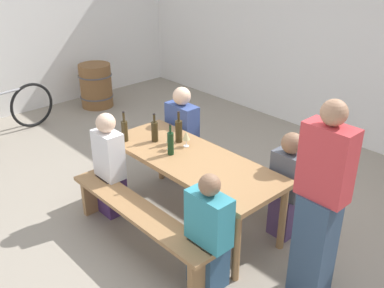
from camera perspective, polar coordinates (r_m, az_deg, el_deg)
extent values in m
plane|color=gray|center=(4.78, 0.00, -9.76)|extent=(24.00, 24.00, 0.00)
cube|color=white|center=(6.50, 21.06, 13.67)|extent=(14.00, 0.20, 3.20)
cube|color=white|center=(7.76, -23.04, 15.09)|extent=(0.20, 6.56, 3.20)
cube|color=#9E7247|center=(4.40, 0.00, -2.05)|extent=(1.99, 0.76, 0.05)
cylinder|color=#9E7247|center=(5.05, -9.77, -3.37)|extent=(0.07, 0.07, 0.70)
cylinder|color=#9E7247|center=(3.88, 5.79, -13.16)|extent=(0.07, 0.07, 0.70)
cylinder|color=#9E7247|center=(5.38, -4.06, -1.14)|extent=(0.07, 0.07, 0.70)
cylinder|color=#9E7247|center=(4.29, 11.65, -9.29)|extent=(0.07, 0.07, 0.70)
cube|color=#9E7247|center=(4.19, -6.97, -8.57)|extent=(1.89, 0.30, 0.04)
cube|color=#9E7247|center=(4.92, -12.69, -6.49)|extent=(0.06, 0.24, 0.41)
cube|color=#9E7247|center=(3.81, 1.08, -16.73)|extent=(0.06, 0.24, 0.41)
cube|color=#9E7247|center=(4.97, 5.81, -2.56)|extent=(1.89, 0.30, 0.04)
cube|color=#9E7247|center=(5.60, -0.70, -1.58)|extent=(0.06, 0.24, 0.41)
cube|color=#9E7247|center=(4.66, 13.48, -8.59)|extent=(0.06, 0.24, 0.41)
cylinder|color=#332814|center=(4.70, -4.85, 1.59)|extent=(0.07, 0.07, 0.22)
cylinder|color=#332814|center=(4.64, -4.92, 3.31)|extent=(0.03, 0.03, 0.09)
cylinder|color=black|center=(4.62, -4.94, 3.88)|extent=(0.03, 0.03, 0.01)
cylinder|color=#332814|center=(4.75, -8.72, 1.66)|extent=(0.07, 0.07, 0.23)
cylinder|color=#332814|center=(4.69, -8.85, 3.47)|extent=(0.02, 0.02, 0.10)
cylinder|color=black|center=(4.67, -8.90, 4.10)|extent=(0.03, 0.03, 0.01)
cylinder|color=#332814|center=(4.67, -1.72, 1.63)|extent=(0.08, 0.08, 0.24)
cylinder|color=#332814|center=(4.60, -1.75, 3.53)|extent=(0.03, 0.03, 0.09)
cylinder|color=black|center=(4.58, -1.76, 4.15)|extent=(0.03, 0.03, 0.01)
cylinder|color=#143319|center=(4.41, -2.79, 0.04)|extent=(0.07, 0.07, 0.23)
cylinder|color=#143319|center=(4.34, -2.83, 1.94)|extent=(0.02, 0.02, 0.08)
cylinder|color=black|center=(4.32, -2.85, 2.52)|extent=(0.03, 0.03, 0.01)
cylinder|color=silver|center=(4.56, -2.90, -0.66)|extent=(0.06, 0.06, 0.01)
cylinder|color=silver|center=(4.54, -2.91, -0.20)|extent=(0.01, 0.01, 0.08)
cone|color=beige|center=(4.51, -2.93, 0.69)|extent=(0.08, 0.08, 0.08)
cylinder|color=silver|center=(4.62, -0.75, -0.25)|extent=(0.06, 0.06, 0.01)
cylinder|color=silver|center=(4.60, -0.75, 0.17)|extent=(0.01, 0.01, 0.07)
cone|color=beige|center=(4.57, -0.76, 1.13)|extent=(0.08, 0.08, 0.10)
cube|color=#442959|center=(4.86, -10.29, -6.39)|extent=(0.24, 0.24, 0.45)
cube|color=silver|center=(4.63, -10.75, -1.35)|extent=(0.33, 0.20, 0.51)
sphere|color=beige|center=(4.48, -11.12, 2.70)|extent=(0.20, 0.20, 0.20)
cube|color=#305070|center=(3.91, 2.09, -15.06)|extent=(0.29, 0.24, 0.45)
cube|color=teal|center=(3.63, 2.21, -9.64)|extent=(0.39, 0.20, 0.46)
sphere|color=#846047|center=(3.45, 2.30, -5.32)|extent=(0.18, 0.18, 0.18)
cube|color=#544E6F|center=(5.45, -1.25, -2.20)|extent=(0.30, 0.24, 0.45)
cube|color=#384C8C|center=(5.24, -1.30, 2.47)|extent=(0.41, 0.20, 0.52)
sphere|color=beige|center=(5.10, -1.34, 6.23)|extent=(0.21, 0.21, 0.21)
cube|color=#563E6A|center=(4.56, 11.88, -8.89)|extent=(0.24, 0.24, 0.45)
cube|color=#4C515B|center=(4.33, 12.42, -3.89)|extent=(0.32, 0.20, 0.46)
sphere|color=#846047|center=(4.17, 12.85, 0.11)|extent=(0.21, 0.21, 0.21)
cube|color=#344963|center=(3.81, 15.52, -12.62)|extent=(0.29, 0.24, 0.94)
cube|color=#C6383D|center=(3.40, 17.03, -2.34)|extent=(0.39, 0.20, 0.60)
sphere|color=#A87A5B|center=(3.24, 17.93, 3.89)|extent=(0.20, 0.20, 0.20)
cylinder|color=brown|center=(7.88, -12.33, 7.41)|extent=(0.55, 0.55, 0.75)
torus|color=#4C4C51|center=(7.82, -12.46, 8.71)|extent=(0.58, 0.58, 0.02)
torus|color=#4C4C51|center=(7.94, -12.20, 6.13)|extent=(0.58, 0.58, 0.02)
torus|color=black|center=(7.29, -20.02, 4.74)|extent=(0.10, 0.71, 0.70)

